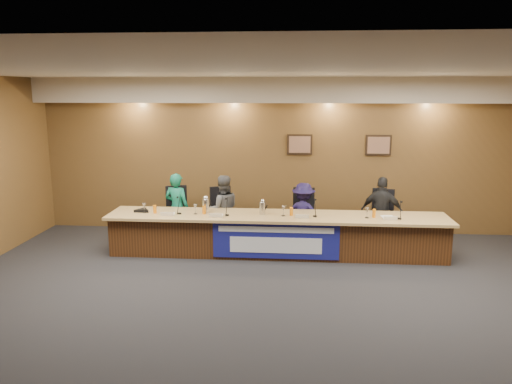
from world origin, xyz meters
TOP-DOWN VIEW (x-y plane):
  - floor at (0.00, 0.00)m, footprint 10.00×10.00m
  - ceiling at (0.00, 0.00)m, footprint 10.00×8.00m
  - wall_back at (0.00, 4.00)m, footprint 10.00×0.04m
  - soffit at (0.00, 3.75)m, footprint 10.00×0.50m
  - dais_body at (0.00, 2.40)m, footprint 6.00×0.80m
  - dais_top at (0.00, 2.35)m, footprint 6.10×0.95m
  - banner at (0.00, 1.99)m, footprint 2.20×0.02m
  - banner_text_upper at (0.00, 1.97)m, footprint 2.00×0.01m
  - banner_text_lower at (0.00, 1.97)m, footprint 1.60×0.01m
  - wall_photo_left at (0.40, 3.97)m, footprint 0.52×0.04m
  - wall_photo_right at (2.00, 3.97)m, footprint 0.52×0.04m
  - panelist_a at (-1.98, 2.99)m, footprint 0.57×0.45m
  - panelist_b at (-1.07, 2.99)m, footprint 0.77×0.68m
  - panelist_c at (0.49, 2.99)m, footprint 0.88×0.64m
  - panelist_d at (1.97, 2.99)m, footprint 0.86×0.54m
  - office_chair_a at (-1.98, 3.09)m, footprint 0.62×0.62m
  - office_chair_b at (-1.07, 3.09)m, footprint 0.64×0.64m
  - office_chair_c at (0.49, 3.09)m, footprint 0.50×0.50m
  - office_chair_d at (1.97, 3.09)m, footprint 0.60×0.60m
  - nameplate_a at (-1.94, 2.11)m, footprint 0.24×0.08m
  - microphone_a at (-1.76, 2.28)m, footprint 0.07×0.07m
  - juice_glass_a at (-2.21, 2.29)m, footprint 0.06×0.06m
  - water_glass_a at (-2.42, 2.32)m, footprint 0.08×0.08m
  - nameplate_b at (-1.06, 2.08)m, footprint 0.24×0.08m
  - microphone_b at (-0.88, 2.23)m, footprint 0.07×0.07m
  - juice_glass_b at (-1.31, 2.31)m, footprint 0.06×0.06m
  - water_glass_b at (-1.47, 2.29)m, footprint 0.08×0.08m
  - nameplate_c at (0.45, 2.13)m, footprint 0.24×0.08m
  - microphone_c at (0.68, 2.27)m, footprint 0.07×0.07m
  - juice_glass_c at (0.26, 2.33)m, footprint 0.06×0.06m
  - water_glass_c at (0.12, 2.28)m, footprint 0.08×0.08m
  - nameplate_d at (1.97, 2.13)m, footprint 0.24×0.08m
  - microphone_d at (2.14, 2.22)m, footprint 0.07×0.07m
  - juice_glass_d at (1.71, 2.30)m, footprint 0.06×0.06m
  - water_glass_d at (1.59, 2.26)m, footprint 0.08×0.08m
  - carafe_left at (-1.30, 2.43)m, footprint 0.13×0.13m
  - carafe_mid at (-0.26, 2.37)m, footprint 0.11×0.11m
  - speakerphone at (-2.48, 2.39)m, footprint 0.32×0.32m
  - paper_stack at (1.97, 2.31)m, footprint 0.26×0.33m

SIDE VIEW (x-z plane):
  - floor at x=0.00m, z-range 0.00..0.00m
  - banner_text_lower at x=0.00m, z-range 0.16..0.44m
  - dais_body at x=0.00m, z-range 0.00..0.70m
  - banner at x=0.00m, z-range 0.05..0.71m
  - office_chair_a at x=-1.98m, z-range 0.44..0.52m
  - office_chair_b at x=-1.07m, z-range 0.44..0.52m
  - office_chair_c at x=0.49m, z-range 0.44..0.52m
  - office_chair_d at x=1.97m, z-range 0.44..0.52m
  - banner_text_upper at x=0.00m, z-range 0.53..0.63m
  - panelist_c at x=0.49m, z-range 0.00..1.22m
  - panelist_b at x=-1.07m, z-range 0.00..1.35m
  - panelist_d at x=1.97m, z-range 0.00..1.36m
  - panelist_a at x=-1.98m, z-range 0.00..1.38m
  - dais_top at x=0.00m, z-range 0.70..0.75m
  - paper_stack at x=1.97m, z-range 0.75..0.76m
  - microphone_a at x=-1.76m, z-range 0.75..0.77m
  - microphone_b at x=-0.88m, z-range 0.75..0.77m
  - microphone_c at x=0.68m, z-range 0.75..0.77m
  - microphone_d at x=2.14m, z-range 0.75..0.77m
  - speakerphone at x=-2.48m, z-range 0.75..0.80m
  - nameplate_a at x=-1.94m, z-range 0.74..0.85m
  - nameplate_b at x=-1.06m, z-range 0.74..0.85m
  - nameplate_c at x=0.45m, z-range 0.74..0.85m
  - nameplate_d at x=1.97m, z-range 0.74..0.85m
  - juice_glass_a at x=-2.21m, z-range 0.75..0.90m
  - juice_glass_b at x=-1.31m, z-range 0.75..0.90m
  - juice_glass_c at x=0.26m, z-range 0.75..0.90m
  - juice_glass_d at x=1.71m, z-range 0.75..0.90m
  - water_glass_a at x=-2.42m, z-range 0.75..0.93m
  - water_glass_b at x=-1.47m, z-range 0.75..0.93m
  - water_glass_c at x=0.12m, z-range 0.75..0.93m
  - water_glass_d at x=1.59m, z-range 0.75..0.93m
  - carafe_mid at x=-0.26m, z-range 0.75..0.98m
  - carafe_left at x=-1.30m, z-range 0.75..1.00m
  - wall_back at x=0.00m, z-range 0.00..3.20m
  - wall_photo_left at x=0.40m, z-range 1.64..2.06m
  - wall_photo_right at x=2.00m, z-range 1.64..2.06m
  - soffit at x=0.00m, z-range 2.70..3.20m
  - ceiling at x=0.00m, z-range 3.18..3.22m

